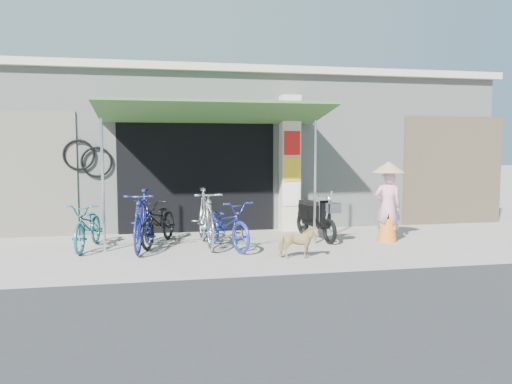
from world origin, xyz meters
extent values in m
plane|color=gray|center=(0.00, 0.00, 0.00)|extent=(80.00, 80.00, 0.00)
cube|color=#303033|center=(0.00, -4.50, 0.01)|extent=(80.00, 6.00, 0.01)
cube|color=#9CA199|center=(0.00, 5.10, 1.75)|extent=(12.00, 5.00, 3.50)
cube|color=beige|center=(0.00, 5.10, 3.58)|extent=(12.30, 5.30, 0.16)
cube|color=black|center=(-1.20, 2.58, 1.25)|extent=(3.40, 0.06, 2.50)
cube|color=black|center=(-1.20, 2.59, 0.55)|extent=(3.06, 0.04, 1.10)
torus|color=black|center=(-3.30, 2.54, 1.55)|extent=(0.65, 0.05, 0.65)
cylinder|color=silver|center=(-3.30, 2.56, 1.87)|extent=(0.02, 0.02, 0.12)
torus|color=black|center=(-3.65, 2.54, 1.70)|extent=(0.65, 0.05, 0.65)
cylinder|color=silver|center=(-3.65, 2.56, 2.02)|extent=(0.02, 0.02, 0.12)
cube|color=beige|center=(0.85, 2.45, 1.50)|extent=(0.42, 0.42, 3.00)
cube|color=red|center=(0.85, 2.23, 1.95)|extent=(0.36, 0.02, 0.52)
cube|color=yellow|center=(0.85, 2.23, 1.38)|extent=(0.36, 0.02, 0.52)
cube|color=silver|center=(0.85, 2.23, 0.82)|extent=(0.36, 0.02, 0.50)
cube|color=#315C29|center=(-0.90, 1.65, 2.55)|extent=(4.60, 1.88, 0.35)
cylinder|color=silver|center=(-3.00, 0.75, 1.18)|extent=(0.05, 0.05, 2.36)
cylinder|color=silver|center=(0.90, 0.75, 1.18)|extent=(0.05, 0.05, 2.36)
cube|color=brown|center=(5.00, 2.59, 1.30)|extent=(2.60, 0.06, 2.60)
cube|color=#6B665B|center=(-5.00, 2.59, 1.30)|extent=(2.60, 0.06, 2.60)
imported|color=#18636F|center=(-3.30, 1.07, 0.43)|extent=(0.78, 1.69, 0.86)
imported|color=navy|center=(-2.33, 0.80, 0.55)|extent=(0.73, 1.87, 1.09)
imported|color=black|center=(-2.04, 1.24, 0.45)|extent=(1.15, 1.81, 0.90)
imported|color=#A9A9AE|center=(-1.18, 0.92, 0.54)|extent=(0.60, 1.83, 1.09)
imported|color=#202E96|center=(-0.84, 0.63, 0.45)|extent=(1.16, 1.81, 0.90)
imported|color=#A18355|center=(0.22, -0.46, 0.28)|extent=(0.69, 0.37, 0.56)
torus|color=black|center=(1.17, 0.65, 0.24)|extent=(0.16, 0.49, 0.49)
torus|color=black|center=(0.98, 1.82, 0.24)|extent=(0.16, 0.49, 0.49)
cube|color=black|center=(1.08, 1.23, 0.31)|extent=(0.34, 0.89, 0.09)
cube|color=black|center=(1.03, 1.55, 0.51)|extent=(0.32, 0.54, 0.31)
cube|color=black|center=(1.03, 1.55, 0.71)|extent=(0.30, 0.53, 0.08)
cube|color=black|center=(1.14, 0.83, 0.57)|extent=(0.21, 0.12, 0.51)
cylinder|color=silver|center=(1.17, 0.67, 0.94)|extent=(0.48, 0.10, 0.03)
cube|color=silver|center=(1.19, 0.51, 0.72)|extent=(0.26, 0.22, 0.18)
imported|color=pink|center=(2.38, 0.69, 0.70)|extent=(0.59, 0.48, 1.41)
cone|color=orange|center=(2.38, 0.69, 0.23)|extent=(0.38, 0.38, 0.46)
cone|color=tan|center=(2.38, 0.69, 1.48)|extent=(0.64, 0.64, 0.22)
camera|label=1|loc=(-2.06, -8.36, 1.83)|focal=35.00mm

